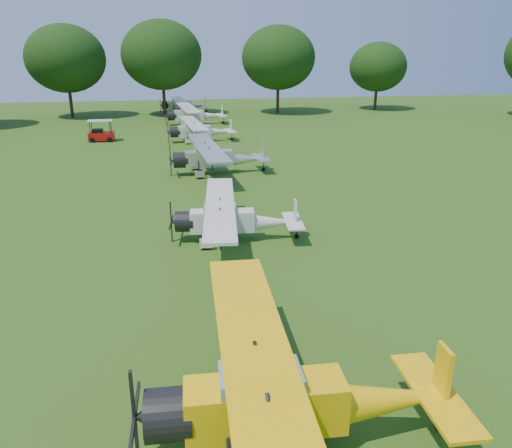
{
  "coord_description": "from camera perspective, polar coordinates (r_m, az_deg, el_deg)",
  "views": [
    {
      "loc": [
        -2.53,
        -16.96,
        8.79
      ],
      "look_at": [
        1.33,
        3.85,
        1.4
      ],
      "focal_mm": 35.0,
      "sensor_mm": 36.0,
      "label": 1
    }
  ],
  "objects": [
    {
      "name": "tree_belt",
      "position": [
        18.19,
        9.49,
        16.6
      ],
      "size": [
        137.36,
        130.27,
        14.52
      ],
      "color": "black",
      "rests_on": "ground"
    },
    {
      "name": "aircraft_2",
      "position": [
        11.96,
        3.92,
        -19.0
      ],
      "size": [
        7.62,
        12.12,
        2.39
      ],
      "rotation": [
        0.0,
        0.0,
        -0.05
      ],
      "color": "yellow",
      "rests_on": "ground"
    },
    {
      "name": "aircraft_7",
      "position": [
        76.77,
        -8.39,
        13.46
      ],
      "size": [
        7.12,
        11.34,
        2.23
      ],
      "rotation": [
        0.0,
        0.0,
        0.05
      ],
      "color": "silver",
      "rests_on": "ground"
    },
    {
      "name": "golf_cart",
      "position": [
        53.83,
        -17.33,
        9.76
      ],
      "size": [
        2.52,
        1.6,
        2.12
      ],
      "rotation": [
        0.0,
        0.0,
        -0.01
      ],
      "color": "#B5110C",
      "rests_on": "ground"
    },
    {
      "name": "aircraft_4",
      "position": [
        37.59,
        -4.58,
        7.79
      ],
      "size": [
        7.42,
        11.82,
        2.33
      ],
      "rotation": [
        0.0,
        0.0,
        0.05
      ],
      "color": "silver",
      "rests_on": "ground"
    },
    {
      "name": "aircraft_6",
      "position": [
        63.79,
        -7.15,
        12.44
      ],
      "size": [
        7.54,
        12.02,
        2.36
      ],
      "rotation": [
        0.0,
        0.0,
        0.07
      ],
      "color": "silver",
      "rests_on": "ground"
    },
    {
      "name": "ground",
      "position": [
        19.27,
        -1.82,
        -7.91
      ],
      "size": [
        160.0,
        160.0,
        0.0
      ],
      "primitive_type": "plane",
      "color": "#274912",
      "rests_on": "ground"
    },
    {
      "name": "aircraft_5",
      "position": [
        51.49,
        -6.51,
        10.71
      ],
      "size": [
        6.84,
        10.91,
        2.14
      ],
      "rotation": [
        0.0,
        0.0,
        0.08
      ],
      "color": "silver",
      "rests_on": "ground"
    },
    {
      "name": "aircraft_3",
      "position": [
        24.07,
        -2.75,
        0.78
      ],
      "size": [
        6.45,
        10.26,
        2.01
      ],
      "rotation": [
        0.0,
        0.0,
        -0.11
      ],
      "color": "silver",
      "rests_on": "ground"
    }
  ]
}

